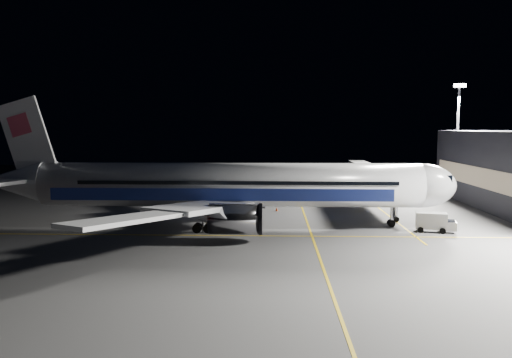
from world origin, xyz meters
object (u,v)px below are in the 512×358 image
object	(u,v)px
floodlight_mast_north	(458,128)
baggage_tug	(211,200)
service_truck	(435,222)
safety_cone_c	(254,210)
jet_bridge	(375,177)
safety_cone_a	(237,216)
airliner	(222,186)
safety_cone_b	(277,209)

from	to	relation	value
floodlight_mast_north	baggage_tug	distance (m)	48.31
service_truck	safety_cone_c	xyz separation A→B (m)	(-22.43, 13.80, -0.99)
floodlight_mast_north	safety_cone_c	distance (m)	44.71
jet_bridge	safety_cone_a	world-z (taller)	jet_bridge
jet_bridge	safety_cone_a	bearing A→B (deg)	-149.09
safety_cone_c	airliner	bearing A→B (deg)	-108.92
airliner	jet_bridge	size ratio (longest dim) A/B	1.79
jet_bridge	floodlight_mast_north	size ratio (longest dim) A/B	1.66
jet_bridge	safety_cone_c	bearing A→B (deg)	-159.25
jet_bridge	safety_cone_c	xyz separation A→B (m)	(-19.41, -7.36, -4.31)
safety_cone_c	safety_cone_a	bearing A→B (deg)	-111.03
baggage_tug	safety_cone_b	size ratio (longest dim) A/B	4.06
airliner	baggage_tug	size ratio (longest dim) A/B	25.02
safety_cone_c	baggage_tug	bearing A→B (deg)	135.64
floodlight_mast_north	safety_cone_b	world-z (taller)	floodlight_mast_north
airliner	service_truck	bearing A→B (deg)	-6.76
floodlight_mast_north	safety_cone_b	distance (m)	41.58
service_truck	safety_cone_c	distance (m)	26.35
jet_bridge	floodlight_mast_north	xyz separation A→B (m)	(18.00, 13.93, 7.79)
safety_cone_a	safety_cone_b	distance (m)	8.28
safety_cone_a	airliner	bearing A→B (deg)	-106.59
safety_cone_b	safety_cone_c	distance (m)	3.46
airliner	safety_cone_c	bearing A→B (deg)	71.08
baggage_tug	service_truck	bearing A→B (deg)	-20.68
floodlight_mast_north	safety_cone_a	bearing A→B (deg)	-145.84
jet_bridge	floodlight_mast_north	world-z (taller)	floodlight_mast_north
jet_bridge	safety_cone_b	xyz separation A→B (m)	(-16.00, -6.74, -4.28)
airliner	safety_cone_c	world-z (taller)	airliner
floodlight_mast_north	safety_cone_a	world-z (taller)	floodlight_mast_north
floodlight_mast_north	safety_cone_c	world-z (taller)	floodlight_mast_north
service_truck	jet_bridge	bearing A→B (deg)	110.86
baggage_tug	safety_cone_b	bearing A→B (deg)	-16.88
safety_cone_b	floodlight_mast_north	bearing A→B (deg)	31.30
jet_bridge	safety_cone_b	bearing A→B (deg)	-157.15
service_truck	safety_cone_c	bearing A→B (deg)	161.14
safety_cone_c	safety_cone_b	bearing A→B (deg)	10.19
service_truck	safety_cone_b	size ratio (longest dim) A/B	8.11
baggage_tug	floodlight_mast_north	bearing A→B (deg)	32.04
service_truck	baggage_tug	distance (m)	36.35
airliner	safety_cone_a	bearing A→B (deg)	73.41
safety_cone_a	service_truck	bearing A→B (deg)	-18.58
baggage_tug	safety_cone_a	size ratio (longest dim) A/B	3.83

